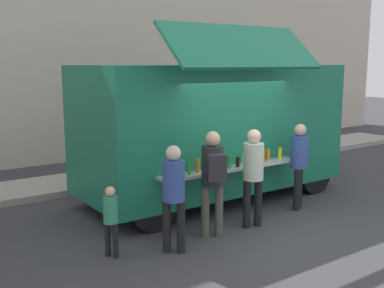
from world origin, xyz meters
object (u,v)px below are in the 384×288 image
(customer_front_ordering, at_px, (253,169))
(customer_mid_with_backpack, at_px, (213,173))
(trash_bin, at_px, (264,143))
(food_truck_main, at_px, (213,127))
(customer_rear_waiting, at_px, (174,189))
(customer_extra_browsing, at_px, (299,159))
(child_near_queue, at_px, (111,215))

(customer_front_ordering, height_order, customer_mid_with_backpack, customer_mid_with_backpack)
(trash_bin, height_order, customer_front_ordering, customer_front_ordering)
(food_truck_main, height_order, customer_rear_waiting, food_truck_main)
(customer_front_ordering, relative_size, customer_mid_with_backpack, 0.98)
(customer_mid_with_backpack, distance_m, customer_extra_browsing, 2.32)
(customer_front_ordering, distance_m, customer_rear_waiting, 1.75)
(customer_mid_with_backpack, bearing_deg, customer_rear_waiting, 124.22)
(food_truck_main, relative_size, customer_extra_browsing, 3.27)
(child_near_queue, bearing_deg, food_truck_main, -0.36)
(customer_rear_waiting, bearing_deg, customer_mid_with_backpack, -38.20)
(food_truck_main, height_order, customer_mid_with_backpack, food_truck_main)
(trash_bin, relative_size, customer_rear_waiting, 0.61)
(trash_bin, xyz_separation_m, customer_front_ordering, (-4.27, -4.14, 0.53))
(food_truck_main, relative_size, customer_front_ordering, 3.19)
(food_truck_main, relative_size, child_near_queue, 5.14)
(food_truck_main, xyz_separation_m, child_near_queue, (-3.12, -1.59, -0.89))
(customer_mid_with_backpack, distance_m, customer_rear_waiting, 0.89)
(trash_bin, relative_size, customer_mid_with_backpack, 0.57)
(food_truck_main, height_order, child_near_queue, food_truck_main)
(customer_front_ordering, bearing_deg, customer_mid_with_backpack, 101.92)
(customer_extra_browsing, bearing_deg, customer_mid_with_backpack, 62.93)
(customer_front_ordering, xyz_separation_m, child_near_queue, (-2.59, 0.23, -0.39))
(customer_mid_with_backpack, relative_size, customer_extra_browsing, 1.04)
(food_truck_main, distance_m, customer_extra_browsing, 1.89)
(customer_front_ordering, bearing_deg, trash_bin, -33.38)
(trash_bin, height_order, customer_rear_waiting, customer_rear_waiting)
(customer_rear_waiting, height_order, child_near_queue, customer_rear_waiting)
(customer_front_ordering, xyz_separation_m, customer_mid_with_backpack, (-0.87, 0.01, 0.05))
(food_truck_main, relative_size, customer_rear_waiting, 3.35)
(customer_extra_browsing, bearing_deg, trash_bin, -69.00)
(customer_mid_with_backpack, height_order, customer_rear_waiting, customer_mid_with_backpack)
(food_truck_main, bearing_deg, customer_rear_waiting, -139.21)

